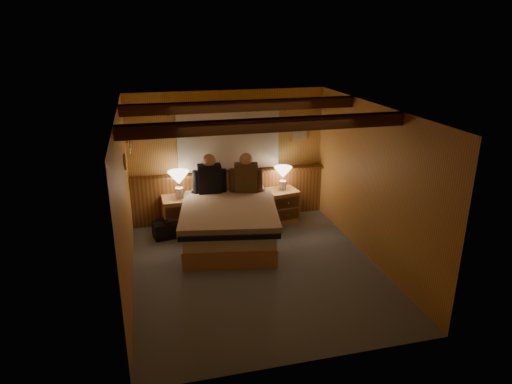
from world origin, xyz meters
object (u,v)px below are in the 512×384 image
object	(u,v)px
nightstand_right	(282,205)
duffel_bag	(167,230)
bed	(229,223)
person_right	(246,176)
nightstand_left	(179,214)
lamp_left	(179,179)
person_left	(210,177)
lamp_right	(283,174)

from	to	relation	value
nightstand_right	duffel_bag	xyz separation A→B (m)	(-2.16, -0.27, -0.15)
bed	person_right	size ratio (longest dim) A/B	3.00
nightstand_left	nightstand_right	distance (m)	1.92
lamp_left	duffel_bag	bearing A→B (deg)	-135.03
bed	nightstand_left	bearing A→B (deg)	146.65
nightstand_left	lamp_left	size ratio (longest dim) A/B	1.26
nightstand_right	duffel_bag	size ratio (longest dim) A/B	1.20
nightstand_left	duffel_bag	world-z (taller)	nightstand_left
nightstand_left	person_left	bearing A→B (deg)	-3.54
nightstand_left	person_left	size ratio (longest dim) A/B	0.84
person_right	person_left	bearing A→B (deg)	-177.05
person_left	duffel_bag	size ratio (longest dim) A/B	1.45
lamp_right	duffel_bag	distance (m)	2.32
nightstand_right	person_right	size ratio (longest dim) A/B	0.82
nightstand_left	nightstand_right	xyz separation A→B (m)	(1.92, 0.01, -0.01)
nightstand_left	nightstand_right	bearing A→B (deg)	-1.94
lamp_left	lamp_right	xyz separation A→B (m)	(1.91, 0.04, -0.05)
nightstand_right	lamp_right	xyz separation A→B (m)	(0.02, 0.03, 0.60)
lamp_left	lamp_right	distance (m)	1.91
nightstand_left	person_left	distance (m)	0.87
person_left	nightstand_left	bearing A→B (deg)	-177.94
lamp_right	person_left	bearing A→B (deg)	-177.81
nightstand_left	duffel_bag	size ratio (longest dim) A/B	1.21
bed	lamp_left	xyz separation A→B (m)	(-0.74, 0.73, 0.60)
person_left	person_right	size ratio (longest dim) A/B	0.99
nightstand_right	person_left	distance (m)	1.50
lamp_right	nightstand_left	bearing A→B (deg)	-178.86
nightstand_right	duffel_bag	bearing A→B (deg)	178.89
bed	person_right	world-z (taller)	person_right
lamp_left	duffel_bag	distance (m)	0.89
person_right	nightstand_right	bearing A→B (deg)	23.09
lamp_right	duffel_bag	xyz separation A→B (m)	(-2.18, -0.31, -0.75)
nightstand_left	person_right	distance (m)	1.38
nightstand_right	lamp_left	distance (m)	2.00
nightstand_right	lamp_left	world-z (taller)	lamp_left
bed	nightstand_left	xyz separation A→B (m)	(-0.77, 0.73, -0.05)
bed	person_left	bearing A→B (deg)	115.63
lamp_left	duffel_bag	world-z (taller)	lamp_left
nightstand_left	lamp_left	bearing A→B (deg)	3.79
person_left	person_right	distance (m)	0.64
bed	nightstand_right	distance (m)	1.37
person_left	lamp_right	bearing A→B (deg)	5.64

